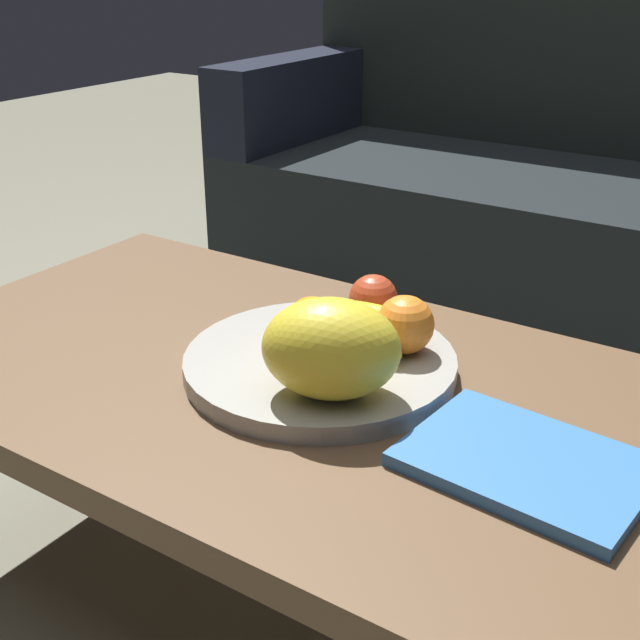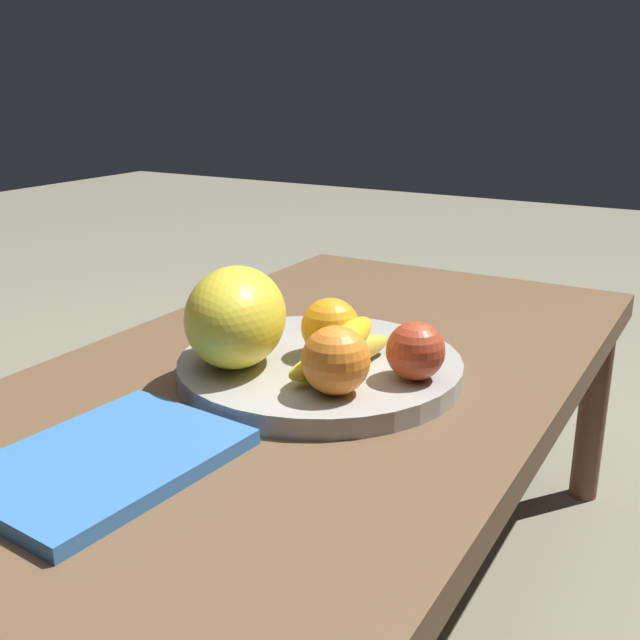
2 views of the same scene
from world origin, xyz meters
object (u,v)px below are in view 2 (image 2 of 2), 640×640
melon_large_front (236,317)px  apple_front (416,351)px  fruit_bowl (320,367)px  banana_bunch (342,351)px  orange_front (336,360)px  magazine (105,461)px  coffee_table (296,404)px  orange_left (330,327)px

melon_large_front → apple_front: 0.22m
fruit_bowl → apple_front: size_ratio=5.16×
banana_bunch → apple_front: bearing=105.2°
fruit_bowl → orange_front: bearing=39.0°
fruit_bowl → melon_large_front: size_ratio=2.18×
magazine → banana_bunch: bearing=163.8°
fruit_bowl → magazine: bearing=-11.6°
melon_large_front → orange_front: bearing=82.9°
banana_bunch → magazine: banana_bunch is taller
fruit_bowl → magazine: size_ratio=1.42×
orange_front → magazine: bearing=-30.9°
coffee_table → melon_large_front: bearing=-41.1°
orange_left → apple_front: orange_left is taller
orange_left → apple_front: bearing=81.2°
melon_large_front → magazine: bearing=3.8°
melon_large_front → orange_left: (-0.08, 0.08, -0.02)m
fruit_bowl → orange_front: orange_front is taller
apple_front → melon_large_front: bearing=-73.0°
fruit_bowl → orange_front: size_ratio=4.60×
coffee_table → apple_front: (-0.01, 0.16, 0.10)m
orange_left → fruit_bowl: bearing=-21.9°
coffee_table → orange_left: bearing=126.5°
orange_front → orange_left: (-0.10, -0.06, -0.00)m
orange_front → magazine: orange_front is taller
apple_front → banana_bunch: apple_front is taller
melon_large_front → apple_front: (-0.06, 0.21, -0.03)m
orange_front → magazine: 0.26m
orange_front → banana_bunch: bearing=-158.2°
fruit_bowl → apple_front: apple_front is taller
orange_front → banana_bunch: 0.06m
melon_large_front → orange_front: 0.15m
orange_front → apple_front: size_ratio=1.12×
orange_front → fruit_bowl: bearing=-141.0°
fruit_bowl → orange_front: (0.09, 0.07, 0.05)m
orange_left → banana_bunch: 0.06m
coffee_table → fruit_bowl: (-0.01, 0.03, 0.05)m
apple_front → magazine: apple_front is taller
melon_large_front → apple_front: melon_large_front is taller
fruit_bowl → apple_front: bearing=88.3°
fruit_bowl → coffee_table: bearing=-69.8°
orange_front → banana_bunch: size_ratio=0.44×
coffee_table → apple_front: apple_front is taller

